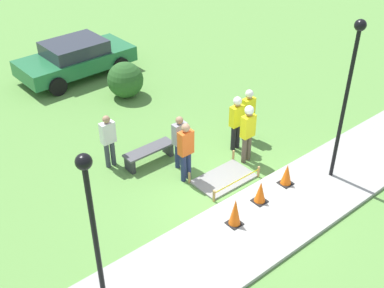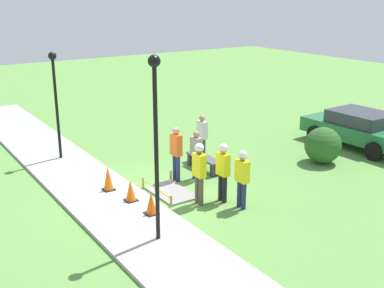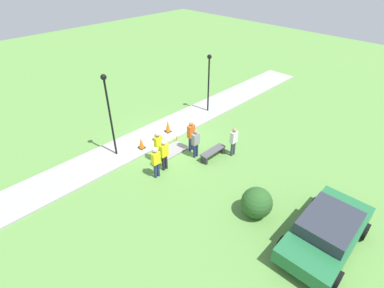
# 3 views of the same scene
# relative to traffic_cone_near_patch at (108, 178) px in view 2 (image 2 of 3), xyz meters

# --- Properties ---
(ground_plane) EXTENTS (60.00, 60.00, 0.00)m
(ground_plane) POSITION_rel_traffic_cone_near_patch_xyz_m (0.73, 0.80, -0.47)
(ground_plane) COLOR #5B8E42
(sidewalk) EXTENTS (28.00, 2.29, 0.10)m
(sidewalk) POSITION_rel_traffic_cone_near_patch_xyz_m (0.73, -0.34, -0.42)
(sidewalk) COLOR #9E9E99
(sidewalk) RESTS_ON ground_plane
(wet_concrete_patch) EXTENTS (1.68, 1.04, 0.35)m
(wet_concrete_patch) POSITION_rel_traffic_cone_near_patch_xyz_m (1.07, 1.51, -0.43)
(wet_concrete_patch) COLOR gray
(wet_concrete_patch) RESTS_ON ground_plane
(traffic_cone_near_patch) EXTENTS (0.34, 0.34, 0.74)m
(traffic_cone_near_patch) POSITION_rel_traffic_cone_near_patch_xyz_m (0.00, 0.00, 0.00)
(traffic_cone_near_patch) COLOR black
(traffic_cone_near_patch) RESTS_ON sidewalk
(traffic_cone_far_patch) EXTENTS (0.34, 0.34, 0.61)m
(traffic_cone_far_patch) POSITION_rel_traffic_cone_near_patch_xyz_m (1.07, 0.19, -0.07)
(traffic_cone_far_patch) COLOR black
(traffic_cone_far_patch) RESTS_ON sidewalk
(traffic_cone_sidewalk_edge) EXTENTS (0.34, 0.34, 0.62)m
(traffic_cone_sidewalk_edge) POSITION_rel_traffic_cone_near_patch_xyz_m (2.13, 0.26, -0.06)
(traffic_cone_sidewalk_edge) COLOR black
(traffic_cone_sidewalk_edge) RESTS_ON sidewalk
(park_bench) EXTENTS (1.52, 0.44, 0.47)m
(park_bench) POSITION_rel_traffic_cone_near_patch_xyz_m (-0.01, 3.49, -0.15)
(park_bench) COLOR #2D2D33
(park_bench) RESTS_ON ground_plane
(worker_supervisor) EXTENTS (0.40, 0.26, 1.80)m
(worker_supervisor) POSITION_rel_traffic_cone_near_patch_xyz_m (2.16, 1.78, 0.61)
(worker_supervisor) COLOR brown
(worker_supervisor) RESTS_ON ground_plane
(worker_assistant) EXTENTS (0.40, 0.24, 1.68)m
(worker_assistant) POSITION_rel_traffic_cone_near_patch_xyz_m (3.01, 2.61, 0.52)
(worker_assistant) COLOR navy
(worker_assistant) RESTS_ON ground_plane
(worker_trainee) EXTENTS (0.40, 0.25, 1.73)m
(worker_trainee) POSITION_rel_traffic_cone_near_patch_xyz_m (2.37, 2.45, 0.56)
(worker_trainee) COLOR black
(worker_trainee) RESTS_ON ground_plane
(bystander_in_orange_shirt) EXTENTS (0.40, 0.23, 1.76)m
(bystander_in_orange_shirt) POSITION_rel_traffic_cone_near_patch_xyz_m (0.29, 2.20, 0.53)
(bystander_in_orange_shirt) COLOR navy
(bystander_in_orange_shirt) RESTS_ON ground_plane
(bystander_in_gray_shirt) EXTENTS (0.40, 0.22, 1.62)m
(bystander_in_gray_shirt) POSITION_rel_traffic_cone_near_patch_xyz_m (-0.95, 4.06, 0.44)
(bystander_in_gray_shirt) COLOR #383D47
(bystander_in_gray_shirt) RESTS_ON ground_plane
(bystander_in_white_shirt) EXTENTS (0.40, 0.22, 1.61)m
(bystander_in_white_shirt) POSITION_rel_traffic_cone_near_patch_xyz_m (0.55, 2.79, 0.44)
(bystander_in_white_shirt) COLOR navy
(bystander_in_white_shirt) RESTS_ON ground_plane
(lamppost_near) EXTENTS (0.28, 0.28, 4.35)m
(lamppost_near) POSITION_rel_traffic_cone_near_patch_xyz_m (3.39, -0.27, 2.44)
(lamppost_near) COLOR black
(lamppost_near) RESTS_ON sidewalk
(lamppost_far) EXTENTS (0.28, 0.28, 3.73)m
(lamppost_far) POSITION_rel_traffic_cone_near_patch_xyz_m (-3.66, -0.18, 2.09)
(lamppost_far) COLOR black
(lamppost_far) RESTS_ON sidewalk
(parked_car_green) EXTENTS (4.38, 2.27, 1.38)m
(parked_car_green) POSITION_rel_traffic_cone_near_patch_xyz_m (1.19, 9.98, 0.27)
(parked_car_green) COLOR #236B3D
(parked_car_green) RESTS_ON ground_plane
(shrub_rounded_near) EXTENTS (1.27, 1.27, 1.27)m
(shrub_rounded_near) POSITION_rel_traffic_cone_near_patch_xyz_m (1.71, 7.34, 0.17)
(shrub_rounded_near) COLOR #285623
(shrub_rounded_near) RESTS_ON ground_plane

